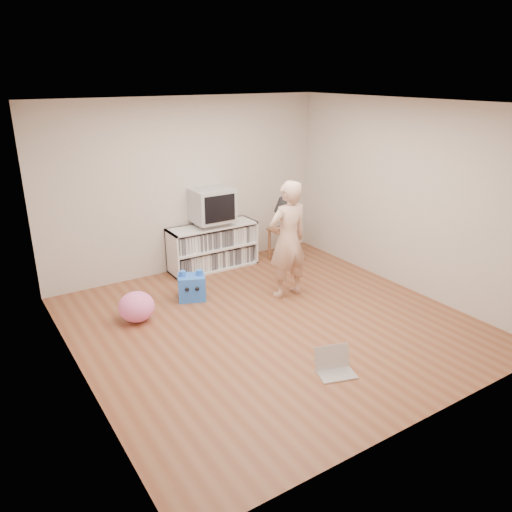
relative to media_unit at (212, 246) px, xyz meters
The scene contains 13 objects.
ground 2.08m from the media_unit, 97.89° to the right, with size 4.50×4.50×0.00m, color brown.
walls 2.26m from the media_unit, 97.89° to the right, with size 4.52×4.52×2.60m.
ceiling 3.05m from the media_unit, 97.89° to the right, with size 4.50×4.50×0.01m, color white.
media_unit is the anchor object (origin of this frame).
dvd_deck 0.39m from the media_unit, 90.00° to the right, with size 0.45×0.35×0.07m, color gray.
crt_tv 0.67m from the media_unit, 90.00° to the right, with size 0.60×0.53×0.50m.
side_table 1.17m from the media_unit, 19.32° to the right, with size 0.42×0.42×0.55m.
table_lamp 1.31m from the media_unit, 19.32° to the right, with size 0.34×0.34×0.52m.
person 1.59m from the media_unit, 75.95° to the right, with size 0.59×0.39×1.61m, color #D1A78E.
laptop 3.30m from the media_unit, 95.71° to the right, with size 0.45×0.40×0.26m.
playing_cards 3.08m from the media_unit, 96.22° to the right, with size 0.07×0.09×0.02m, color #3E5EA5.
plush_blue 1.20m from the media_unit, 131.77° to the right, with size 0.44×0.40×0.42m.
plush_pink 1.98m from the media_unit, 146.35° to the right, with size 0.44×0.44×0.38m, color pink.
Camera 1 is at (-3.11, -4.53, 2.91)m, focal length 35.00 mm.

